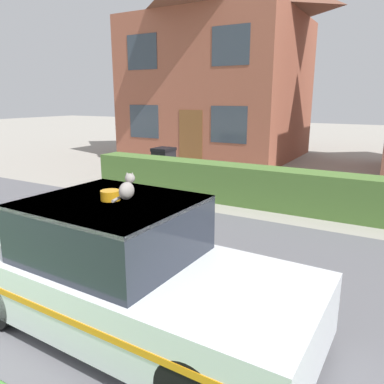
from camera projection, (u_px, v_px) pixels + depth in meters
road_strip at (120, 253)px, 6.27m from camera, size 28.00×5.63×0.01m
garden_hedge at (277, 189)px, 8.70m from camera, size 10.26×0.71×0.95m
police_car at (124, 271)px, 4.12m from camera, size 4.17×1.82×1.56m
cat at (127, 189)px, 3.62m from camera, size 0.18×0.30×0.25m
house_left at (219, 58)px, 16.05m from camera, size 7.11×6.28×8.19m
wheelie_bin at (164, 163)px, 11.90m from camera, size 0.57×0.66×1.00m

